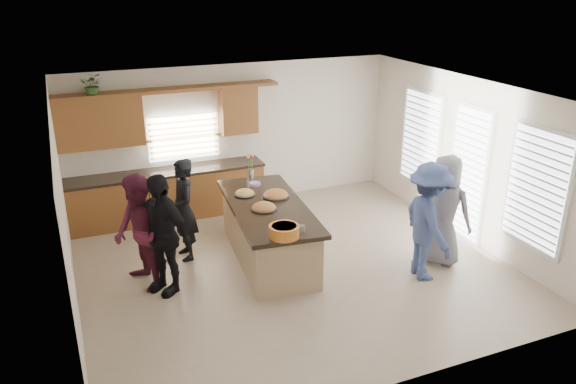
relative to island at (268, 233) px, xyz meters
name	(u,v)px	position (x,y,z in m)	size (l,w,h in m)	color
floor	(293,266)	(0.26, -0.42, -0.45)	(6.50, 6.50, 0.00)	tan
room_shell	(293,153)	(0.26, -0.42, 1.45)	(6.52, 6.02, 2.81)	silver
back_cabinetry	(164,172)	(-1.21, 2.31, 0.46)	(4.08, 0.66, 2.46)	brown
right_wall_glazing	(470,165)	(3.48, -0.55, 0.89)	(0.06, 4.00, 2.25)	white
island	(268,233)	(0.00, 0.00, 0.00)	(1.42, 2.80, 0.95)	tan
platter_front	(264,208)	(-0.13, -0.17, 0.52)	(0.42, 0.42, 0.17)	black
platter_mid	(276,195)	(0.24, 0.27, 0.53)	(0.46, 0.46, 0.19)	black
platter_back	(245,194)	(-0.21, 0.53, 0.52)	(0.36, 0.36, 0.15)	black
salad_bowl	(284,231)	(-0.20, -1.18, 0.59)	(0.43, 0.43, 0.17)	orange
clear_cup	(302,228)	(0.10, -1.13, 0.55)	(0.09, 0.09, 0.10)	white
plate_stack	(255,184)	(0.11, 0.92, 0.52)	(0.20, 0.20, 0.05)	#AE8DCD
flower_vase	(250,166)	(0.14, 1.24, 0.75)	(0.14, 0.14, 0.45)	silver
potted_plant	(93,85)	(-2.27, 2.40, 2.16)	(0.38, 0.33, 0.42)	#40722D
woman_left_back	(184,210)	(-1.23, 0.56, 0.39)	(0.62, 0.40, 1.69)	black
woman_left_mid	(140,233)	(-2.03, -0.12, 0.42)	(0.85, 0.66, 1.75)	#561A31
woman_left_front	(162,234)	(-1.76, -0.36, 0.46)	(1.07, 0.44, 1.82)	black
woman_right_back	(428,222)	(2.01, -1.47, 0.47)	(1.19, 0.68, 1.84)	#3B4C82
woman_right_front	(444,210)	(2.52, -1.18, 0.45)	(0.88, 0.58, 1.81)	gray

